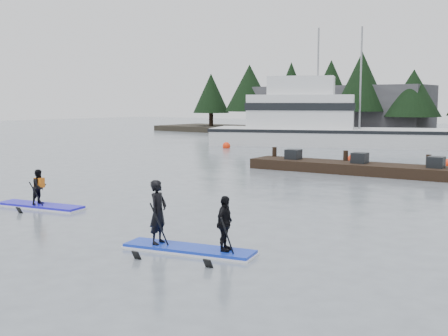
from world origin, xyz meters
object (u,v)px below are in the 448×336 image
Objects in this scene: floating_dock at (402,171)px; paddleboard_solo at (40,196)px; fishing_boat_large at (321,135)px; paddleboard_duo at (189,227)px.

paddleboard_solo is (-6.64, -14.69, 0.14)m from floating_dock.
floating_dock is at bearing -74.27° from fishing_boat_large.
paddleboard_duo is at bearing -90.91° from fishing_boat_large.
floating_dock is (11.73, -14.41, -0.53)m from fishing_boat_large.
fishing_boat_large is 18.59m from floating_dock.
floating_dock is 4.66× the size of paddleboard_duo.
floating_dock is 4.70× the size of paddleboard_solo.
fishing_boat_large is 32.70m from paddleboard_duo.
paddleboard_duo reaches higher than paddleboard_solo.
fishing_boat_large is at bearing 98.21° from paddleboard_duo.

